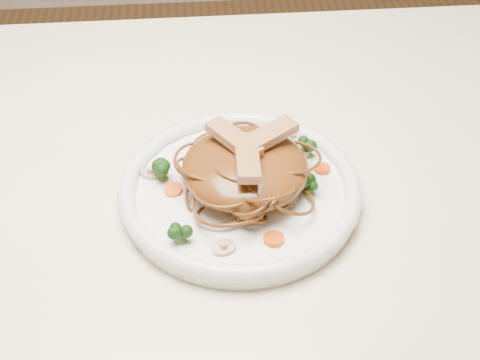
{
  "coord_description": "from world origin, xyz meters",
  "views": [
    {
      "loc": [
        0.05,
        -0.6,
        1.26
      ],
      "look_at": [
        0.1,
        -0.06,
        0.78
      ],
      "focal_mm": 47.18,
      "sensor_mm": 36.0,
      "label": 1
    }
  ],
  "objects": [
    {
      "name": "table",
      "position": [
        0.0,
        0.0,
        0.65
      ],
      "size": [
        1.2,
        0.8,
        0.75
      ],
      "color": "beige",
      "rests_on": "ground"
    },
    {
      "name": "plate",
      "position": [
        0.1,
        -0.06,
        0.76
      ],
      "size": [
        0.35,
        0.35,
        0.02
      ],
      "primitive_type": "cylinder",
      "rotation": [
        0.0,
        0.0,
        -0.29
      ],
      "color": "white",
      "rests_on": "table"
    },
    {
      "name": "noodle_mound",
      "position": [
        0.1,
        -0.05,
        0.79
      ],
      "size": [
        0.19,
        0.19,
        0.05
      ],
      "primitive_type": "ellipsoid",
      "rotation": [
        0.0,
        0.0,
        0.34
      ],
      "color": "#603312",
      "rests_on": "plate"
    },
    {
      "name": "chicken_a",
      "position": [
        0.13,
        -0.04,
        0.83
      ],
      "size": [
        0.08,
        0.06,
        0.01
      ],
      "primitive_type": "cube",
      "rotation": [
        0.0,
        0.0,
        0.57
      ],
      "color": "tan",
      "rests_on": "noodle_mound"
    },
    {
      "name": "chicken_b",
      "position": [
        0.09,
        -0.04,
        0.83
      ],
      "size": [
        0.06,
        0.07,
        0.01
      ],
      "primitive_type": "cube",
      "rotation": [
        0.0,
        0.0,
        2.23
      ],
      "color": "tan",
      "rests_on": "noodle_mound"
    },
    {
      "name": "chicken_c",
      "position": [
        0.1,
        -0.08,
        0.83
      ],
      "size": [
        0.03,
        0.08,
        0.01
      ],
      "primitive_type": "cube",
      "rotation": [
        0.0,
        0.0,
        4.68
      ],
      "color": "tan",
      "rests_on": "noodle_mound"
    },
    {
      "name": "broccoli_0",
      "position": [
        0.19,
        -0.01,
        0.78
      ],
      "size": [
        0.03,
        0.03,
        0.03
      ],
      "primitive_type": null,
      "rotation": [
        0.0,
        0.0,
        0.04
      ],
      "color": "#0F350B",
      "rests_on": "plate"
    },
    {
      "name": "broccoli_1",
      "position": [
        0.01,
        -0.03,
        0.78
      ],
      "size": [
        0.03,
        0.03,
        0.03
      ],
      "primitive_type": null,
      "rotation": [
        0.0,
        0.0,
        0.15
      ],
      "color": "#0F350B",
      "rests_on": "plate"
    },
    {
      "name": "broccoli_2",
      "position": [
        0.03,
        -0.14,
        0.78
      ],
      "size": [
        0.04,
        0.04,
        0.03
      ],
      "primitive_type": null,
      "rotation": [
        0.0,
        0.0,
        0.4
      ],
      "color": "#0F350B",
      "rests_on": "plate"
    },
    {
      "name": "broccoli_3",
      "position": [
        0.18,
        -0.07,
        0.78
      ],
      "size": [
        0.03,
        0.03,
        0.03
      ],
      "primitive_type": null,
      "rotation": [
        0.0,
        0.0,
        0.37
      ],
      "color": "#0F350B",
      "rests_on": "plate"
    },
    {
      "name": "carrot_0",
      "position": [
        0.17,
        0.0,
        0.77
      ],
      "size": [
        0.03,
        0.03,
        0.0
      ],
      "primitive_type": "cylinder",
      "rotation": [
        0.0,
        0.0,
        -0.42
      ],
      "color": "#E93D08",
      "rests_on": "plate"
    },
    {
      "name": "carrot_1",
      "position": [
        0.02,
        -0.06,
        0.77
      ],
      "size": [
        0.02,
        0.02,
        0.0
      ],
      "primitive_type": "cylinder",
      "rotation": [
        0.0,
        0.0,
        0.04
      ],
      "color": "#E93D08",
      "rests_on": "plate"
    },
    {
      "name": "carrot_2",
      "position": [
        0.2,
        -0.04,
        0.77
      ],
      "size": [
        0.02,
        0.02,
        0.0
      ],
      "primitive_type": "cylinder",
      "rotation": [
        0.0,
        0.0,
        0.24
      ],
      "color": "#E93D08",
      "rests_on": "plate"
    },
    {
      "name": "carrot_3",
      "position": [
        0.06,
        0.02,
        0.77
      ],
      "size": [
        0.03,
        0.03,
        0.0
      ],
      "primitive_type": "cylinder",
      "rotation": [
        0.0,
        0.0,
        0.38
      ],
      "color": "#E93D08",
      "rests_on": "plate"
    },
    {
      "name": "carrot_4",
      "position": [
        0.13,
        -0.14,
        0.77
      ],
      "size": [
        0.03,
        0.03,
        0.0
      ],
      "primitive_type": "cylinder",
      "rotation": [
        0.0,
        0.0,
        -0.36
      ],
      "color": "#E93D08",
      "rests_on": "plate"
    },
    {
      "name": "mushroom_0",
      "position": [
        0.07,
        -0.15,
        0.77
      ],
      "size": [
        0.03,
        0.03,
        0.01
      ],
      "primitive_type": "cylinder",
      "rotation": [
        0.0,
        0.0,
        0.26
      ],
      "color": "beige",
      "rests_on": "plate"
    },
    {
      "name": "mushroom_1",
      "position": [
        0.18,
        -0.0,
        0.77
      ],
      "size": [
        0.02,
        0.02,
        0.01
      ],
      "primitive_type": "cylinder",
      "rotation": [
        0.0,
        0.0,
        1.5
      ],
      "color": "beige",
      "rests_on": "plate"
    },
    {
      "name": "mushroom_2",
      "position": [
        -0.01,
        -0.03,
        0.77
      ],
      "size": [
        0.03,
        0.03,
        0.01
      ],
      "primitive_type": "cylinder",
      "rotation": [
        0.0,
        0.0,
        -0.28
      ],
      "color": "beige",
      "rests_on": "plate"
    },
    {
      "name": "mushroom_3",
      "position": [
        0.17,
        0.02,
        0.77
      ],
      "size": [
        0.03,
        0.03,
        0.01
      ],
      "primitive_type": "cylinder",
      "rotation": [
        0.0,
        0.0,
        1.91
      ],
      "color": "beige",
      "rests_on": "plate"
    }
  ]
}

